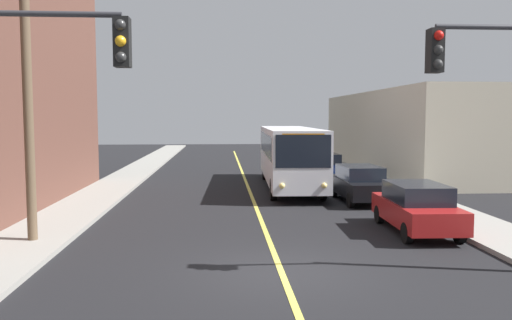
{
  "coord_description": "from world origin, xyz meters",
  "views": [
    {
      "loc": [
        -1.46,
        -12.43,
        3.79
      ],
      "look_at": [
        0.0,
        9.03,
        2.0
      ],
      "focal_mm": 36.36,
      "sensor_mm": 36.0,
      "label": 1
    }
  ],
  "objects_px": {
    "utility_pole_near": "(26,58)",
    "parked_car_blue": "(323,166)",
    "city_bus": "(289,154)",
    "parked_car_red": "(416,207)",
    "traffic_signal_left_corner": "(25,91)",
    "parked_car_black": "(359,183)"
  },
  "relations": [
    {
      "from": "parked_car_blue",
      "to": "traffic_signal_left_corner",
      "type": "distance_m",
      "value": 22.45
    },
    {
      "from": "utility_pole_near",
      "to": "city_bus",
      "type": "bearing_deg",
      "value": 52.09
    },
    {
      "from": "parked_car_black",
      "to": "city_bus",
      "type": "bearing_deg",
      "value": 117.35
    },
    {
      "from": "utility_pole_near",
      "to": "traffic_signal_left_corner",
      "type": "xyz_separation_m",
      "value": [
        1.65,
        -4.74,
        -1.19
      ]
    },
    {
      "from": "city_bus",
      "to": "parked_car_blue",
      "type": "xyz_separation_m",
      "value": [
        2.48,
        3.12,
        -0.98
      ]
    },
    {
      "from": "parked_car_black",
      "to": "utility_pole_near",
      "type": "xyz_separation_m",
      "value": [
        -11.78,
        -7.03,
        4.66
      ]
    },
    {
      "from": "parked_car_red",
      "to": "utility_pole_near",
      "type": "relative_size",
      "value": 0.46
    },
    {
      "from": "city_bus",
      "to": "parked_car_blue",
      "type": "bearing_deg",
      "value": 51.44
    },
    {
      "from": "parked_car_blue",
      "to": "city_bus",
      "type": "bearing_deg",
      "value": -128.56
    },
    {
      "from": "traffic_signal_left_corner",
      "to": "parked_car_red",
      "type": "bearing_deg",
      "value": 28.33
    },
    {
      "from": "parked_car_black",
      "to": "utility_pole_near",
      "type": "distance_m",
      "value": 14.49
    },
    {
      "from": "parked_car_red",
      "to": "parked_car_blue",
      "type": "bearing_deg",
      "value": 91.04
    },
    {
      "from": "parked_car_blue",
      "to": "parked_car_red",
      "type": "bearing_deg",
      "value": -88.96
    },
    {
      "from": "utility_pole_near",
      "to": "traffic_signal_left_corner",
      "type": "relative_size",
      "value": 1.62
    },
    {
      "from": "parked_car_red",
      "to": "parked_car_blue",
      "type": "height_order",
      "value": "same"
    },
    {
      "from": "utility_pole_near",
      "to": "parked_car_blue",
      "type": "bearing_deg",
      "value": 51.95
    },
    {
      "from": "traffic_signal_left_corner",
      "to": "city_bus",
      "type": "bearing_deg",
      "value": 65.42
    },
    {
      "from": "city_bus",
      "to": "parked_car_red",
      "type": "xyz_separation_m",
      "value": [
        2.74,
        -11.06,
        -0.98
      ]
    },
    {
      "from": "parked_car_black",
      "to": "traffic_signal_left_corner",
      "type": "distance_m",
      "value": 15.91
    },
    {
      "from": "city_bus",
      "to": "parked_car_black",
      "type": "bearing_deg",
      "value": -62.65
    },
    {
      "from": "parked_car_red",
      "to": "traffic_signal_left_corner",
      "type": "height_order",
      "value": "traffic_signal_left_corner"
    },
    {
      "from": "city_bus",
      "to": "parked_car_black",
      "type": "xyz_separation_m",
      "value": [
        2.52,
        -4.87,
        -0.98
      ]
    }
  ]
}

